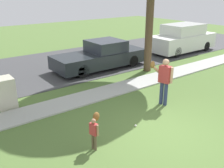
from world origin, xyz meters
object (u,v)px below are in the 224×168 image
person_child (95,127)px  utility_cabinet (5,93)px  person_adult (164,77)px  parked_pickup_dark (101,56)px  baseball (136,126)px  parked_van_white (183,39)px

person_child → utility_cabinet: utility_cabinet is taller
person_adult → parked_pickup_dark: 5.40m
person_child → baseball: size_ratio=13.29×
baseball → utility_cabinet: utility_cabinet is taller
person_adult → parked_pickup_dark: person_adult is taller
person_adult → utility_cabinet: person_adult is taller
parked_van_white → person_child: bearing=28.2°
person_child → baseball: person_child is taller
person_adult → parked_van_white: size_ratio=0.35×
parked_van_white → parked_pickup_dark: bearing=-1.3°
baseball → parked_pickup_dark: parked_pickup_dark is taller
parked_pickup_dark → parked_van_white: bearing=178.7°
person_child → parked_pickup_dark: (4.44, 6.12, 0.03)m
baseball → person_child: bearing=-174.0°
baseball → parked_pickup_dark: bearing=64.8°
person_child → parked_pickup_dark: 7.56m
person_adult → parked_pickup_dark: (0.90, 5.31, -0.41)m
person_child → parked_van_white: (11.13, 5.97, 0.26)m
parked_van_white → person_adult: bearing=34.2°
person_child → baseball: bearing=-7.2°
person_child → parked_pickup_dark: bearing=40.8°
parked_van_white → baseball: bearing=31.4°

